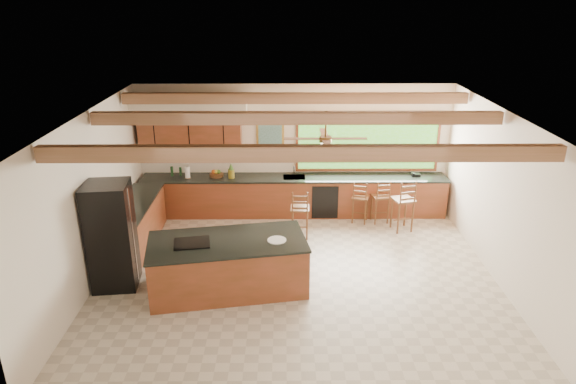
{
  "coord_description": "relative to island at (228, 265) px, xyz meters",
  "views": [
    {
      "loc": [
        -0.22,
        -8.23,
        4.87
      ],
      "look_at": [
        -0.16,
        0.8,
        1.37
      ],
      "focal_mm": 32.0,
      "sensor_mm": 36.0,
      "label": 1
    }
  ],
  "objects": [
    {
      "name": "bar_stool_c",
      "position": [
        2.69,
        2.77,
        0.12
      ],
      "size": [
        0.44,
        0.44,
        0.99
      ],
      "rotation": [
        0.0,
        0.0,
        -0.29
      ],
      "color": "brown",
      "rests_on": "ground"
    },
    {
      "name": "counter_run",
      "position": [
        0.39,
        2.89,
        -0.0
      ],
      "size": [
        7.12,
        3.1,
        1.28
      ],
      "color": "brown",
      "rests_on": "ground"
    },
    {
      "name": "island",
      "position": [
        0.0,
        0.0,
        0.0
      ],
      "size": [
        2.85,
        1.69,
        0.95
      ],
      "rotation": [
        0.0,
        0.0,
        0.17
      ],
      "color": "brown",
      "rests_on": "ground"
    },
    {
      "name": "bar_stool_b",
      "position": [
        3.55,
        2.32,
        0.23
      ],
      "size": [
        0.52,
        0.52,
        1.18
      ],
      "rotation": [
        0.0,
        0.0,
        0.26
      ],
      "color": "brown",
      "rests_on": "ground"
    },
    {
      "name": "bar_stool_a",
      "position": [
        1.31,
        1.99,
        0.17
      ],
      "size": [
        0.41,
        0.41,
        1.09
      ],
      "rotation": [
        0.0,
        0.0,
        -0.04
      ],
      "color": "brown",
      "rests_on": "ground"
    },
    {
      "name": "room_shell",
      "position": [
        1.04,
        1.02,
        1.74
      ],
      "size": [
        7.27,
        6.54,
        3.02
      ],
      "color": "white",
      "rests_on": "ground"
    },
    {
      "name": "ground",
      "position": [
        1.21,
        0.37,
        -0.47
      ],
      "size": [
        7.2,
        7.2,
        0.0
      ],
      "primitive_type": "plane",
      "color": "beige",
      "rests_on": "ground"
    },
    {
      "name": "bar_stool_d",
      "position": [
        3.14,
        2.77,
        0.14
      ],
      "size": [
        0.42,
        0.42,
        1.03
      ],
      "rotation": [
        0.0,
        0.0,
        0.17
      ],
      "color": "brown",
      "rests_on": "ground"
    },
    {
      "name": "refrigerator",
      "position": [
        -2.01,
        0.15,
        0.49
      ],
      "size": [
        0.82,
        0.8,
        1.91
      ],
      "rotation": [
        0.0,
        0.0,
        0.1
      ],
      "color": "black",
      "rests_on": "ground"
    }
  ]
}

